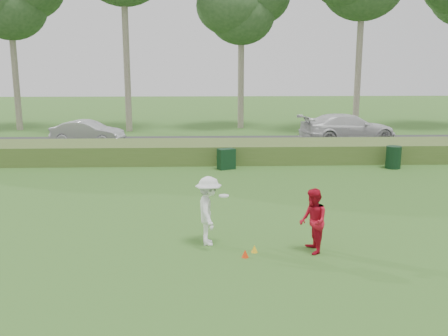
{
  "coord_description": "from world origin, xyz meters",
  "views": [
    {
      "loc": [
        -0.61,
        -12.3,
        4.76
      ],
      "look_at": [
        0.0,
        4.0,
        1.3
      ],
      "focal_mm": 40.0,
      "sensor_mm": 36.0,
      "label": 1
    }
  ],
  "objects_px": {
    "player_red": "(313,221)",
    "utility_cabinet": "(226,159)",
    "player_white": "(209,211)",
    "trash_bin": "(393,157)",
    "car_mid": "(88,132)",
    "cone_orange": "(245,254)",
    "cone_yellow": "(254,249)",
    "car_right": "(348,128)"
  },
  "relations": [
    {
      "from": "cone_orange",
      "to": "cone_yellow",
      "type": "relative_size",
      "value": 1.03
    },
    {
      "from": "trash_bin",
      "to": "car_right",
      "type": "bearing_deg",
      "value": 90.35
    },
    {
      "from": "cone_orange",
      "to": "cone_yellow",
      "type": "distance_m",
      "value": 0.42
    },
    {
      "from": "cone_orange",
      "to": "utility_cabinet",
      "type": "xyz_separation_m",
      "value": [
        -0.03,
        10.55,
        0.37
      ]
    },
    {
      "from": "utility_cabinet",
      "to": "cone_yellow",
      "type": "bearing_deg",
      "value": -111.21
    },
    {
      "from": "player_red",
      "to": "cone_yellow",
      "type": "distance_m",
      "value": 1.65
    },
    {
      "from": "cone_yellow",
      "to": "player_white",
      "type": "bearing_deg",
      "value": 150.88
    },
    {
      "from": "player_red",
      "to": "car_mid",
      "type": "relative_size",
      "value": 0.4
    },
    {
      "from": "cone_yellow",
      "to": "trash_bin",
      "type": "distance_m",
      "value": 12.52
    },
    {
      "from": "car_mid",
      "to": "player_white",
      "type": "bearing_deg",
      "value": -145.13
    },
    {
      "from": "cone_yellow",
      "to": "player_red",
      "type": "bearing_deg",
      "value": -1.99
    },
    {
      "from": "trash_bin",
      "to": "car_mid",
      "type": "height_order",
      "value": "car_mid"
    },
    {
      "from": "player_red",
      "to": "trash_bin",
      "type": "relative_size",
      "value": 1.63
    },
    {
      "from": "player_white",
      "to": "car_mid",
      "type": "distance_m",
      "value": 18.02
    },
    {
      "from": "utility_cabinet",
      "to": "trash_bin",
      "type": "xyz_separation_m",
      "value": [
        7.66,
        -0.11,
        0.04
      ]
    },
    {
      "from": "player_white",
      "to": "car_right",
      "type": "height_order",
      "value": "player_white"
    },
    {
      "from": "player_red",
      "to": "cone_orange",
      "type": "relative_size",
      "value": 8.49
    },
    {
      "from": "utility_cabinet",
      "to": "car_right",
      "type": "height_order",
      "value": "car_right"
    },
    {
      "from": "player_white",
      "to": "car_mid",
      "type": "relative_size",
      "value": 0.44
    },
    {
      "from": "car_mid",
      "to": "cone_orange",
      "type": "bearing_deg",
      "value": -143.79
    },
    {
      "from": "player_red",
      "to": "car_right",
      "type": "height_order",
      "value": "car_right"
    },
    {
      "from": "player_white",
      "to": "trash_bin",
      "type": "relative_size",
      "value": 1.8
    },
    {
      "from": "cone_orange",
      "to": "player_red",
      "type": "bearing_deg",
      "value": 8.95
    },
    {
      "from": "player_white",
      "to": "trash_bin",
      "type": "xyz_separation_m",
      "value": [
        8.53,
        9.47,
        -0.41
      ]
    },
    {
      "from": "player_red",
      "to": "cone_orange",
      "type": "bearing_deg",
      "value": -84.2
    },
    {
      "from": "car_mid",
      "to": "trash_bin",
      "type": "bearing_deg",
      "value": -102.65
    },
    {
      "from": "player_white",
      "to": "cone_yellow",
      "type": "height_order",
      "value": "player_white"
    },
    {
      "from": "player_white",
      "to": "car_mid",
      "type": "xyz_separation_m",
      "value": [
        -6.97,
        16.62,
        -0.17
      ]
    },
    {
      "from": "cone_orange",
      "to": "trash_bin",
      "type": "distance_m",
      "value": 12.94
    },
    {
      "from": "player_red",
      "to": "car_mid",
      "type": "height_order",
      "value": "player_red"
    },
    {
      "from": "cone_orange",
      "to": "car_mid",
      "type": "relative_size",
      "value": 0.05
    },
    {
      "from": "player_white",
      "to": "utility_cabinet",
      "type": "height_order",
      "value": "player_white"
    },
    {
      "from": "utility_cabinet",
      "to": "player_red",
      "type": "bearing_deg",
      "value": -103.1
    },
    {
      "from": "player_red",
      "to": "utility_cabinet",
      "type": "relative_size",
      "value": 1.78
    },
    {
      "from": "cone_yellow",
      "to": "trash_bin",
      "type": "bearing_deg",
      "value": 53.94
    },
    {
      "from": "trash_bin",
      "to": "car_right",
      "type": "height_order",
      "value": "car_right"
    },
    {
      "from": "cone_orange",
      "to": "trash_bin",
      "type": "height_order",
      "value": "trash_bin"
    },
    {
      "from": "cone_yellow",
      "to": "trash_bin",
      "type": "xyz_separation_m",
      "value": [
        7.37,
        10.12,
        0.42
      ]
    },
    {
      "from": "utility_cabinet",
      "to": "car_mid",
      "type": "xyz_separation_m",
      "value": [
        -7.84,
        7.04,
        0.28
      ]
    },
    {
      "from": "player_red",
      "to": "cone_yellow",
      "type": "bearing_deg",
      "value": -95.14
    },
    {
      "from": "utility_cabinet",
      "to": "car_mid",
      "type": "relative_size",
      "value": 0.22
    },
    {
      "from": "cone_orange",
      "to": "cone_yellow",
      "type": "height_order",
      "value": "cone_orange"
    }
  ]
}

